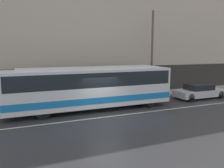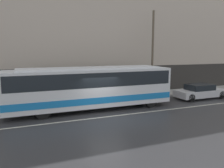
# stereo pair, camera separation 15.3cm
# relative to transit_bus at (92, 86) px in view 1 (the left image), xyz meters

# --- Properties ---
(ground_plane) EXTENTS (60.00, 60.00, 0.00)m
(ground_plane) POSITION_rel_transit_bus_xyz_m (0.25, -2.21, -1.75)
(ground_plane) COLOR #2D2D30
(sidewalk) EXTENTS (60.00, 2.57, 0.13)m
(sidewalk) POSITION_rel_transit_bus_xyz_m (0.25, 3.08, -1.69)
(sidewalk) COLOR #A09E99
(sidewalk) RESTS_ON ground_plane
(building_facade) EXTENTS (60.00, 0.35, 12.87)m
(building_facade) POSITION_rel_transit_bus_xyz_m (0.25, 4.50, 4.47)
(building_facade) COLOR #B7A899
(building_facade) RESTS_ON ground_plane
(lane_stripe) EXTENTS (54.00, 0.14, 0.01)m
(lane_stripe) POSITION_rel_transit_bus_xyz_m (0.25, -2.21, -1.75)
(lane_stripe) COLOR beige
(lane_stripe) RESTS_ON ground_plane
(transit_bus) EXTENTS (11.97, 2.57, 3.11)m
(transit_bus) POSITION_rel_transit_bus_xyz_m (0.00, 0.00, 0.00)
(transit_bus) COLOR silver
(transit_bus) RESTS_ON ground_plane
(sedan_white_front) EXTENTS (4.75, 1.77, 1.30)m
(sedan_white_front) POSITION_rel_transit_bus_xyz_m (10.26, 0.00, -1.13)
(sedan_white_front) COLOR silver
(sedan_white_front) RESTS_ON ground_plane
(utility_pole_near) EXTENTS (0.20, 0.20, 7.84)m
(utility_pole_near) POSITION_rel_transit_bus_xyz_m (6.78, 2.67, 2.29)
(utility_pole_near) COLOR brown
(utility_pole_near) RESTS_ON sidewalk
(pedestrian_waiting) EXTENTS (0.36, 0.36, 1.62)m
(pedestrian_waiting) POSITION_rel_transit_bus_xyz_m (-0.93, 3.32, -0.88)
(pedestrian_waiting) COLOR navy
(pedestrian_waiting) RESTS_ON sidewalk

